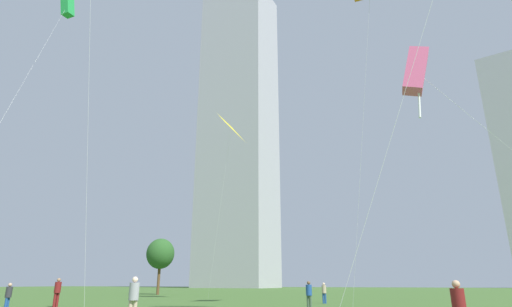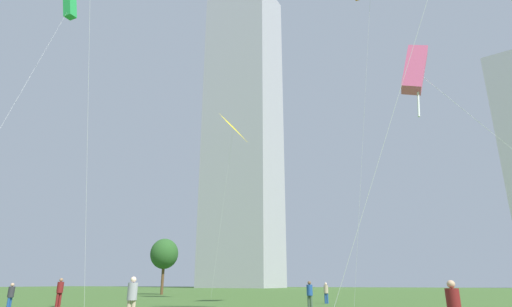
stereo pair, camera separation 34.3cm
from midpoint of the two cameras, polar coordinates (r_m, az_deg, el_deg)
name	(u,v)px [view 1 (the left image)]	position (r m, az deg, el deg)	size (l,w,h in m)	color
person_standing_0	(8,295)	(28.37, -32.03, -16.65)	(0.34, 0.34, 1.54)	#1E478C
person_standing_1	(309,293)	(26.49, 7.14, -19.04)	(0.37, 0.37, 1.65)	#3F593F
person_standing_3	(134,296)	(18.21, -17.52, -18.73)	(0.40, 0.40, 1.80)	tan
person_standing_4	(324,291)	(33.99, 9.34, -18.74)	(0.35, 0.35, 1.57)	#1E478C
person_standing_5	(57,290)	(31.63, -26.66, -16.96)	(0.41, 0.41, 1.86)	maroon
person_standing_6	(459,307)	(12.82, 26.17, -18.93)	(0.36, 0.36, 1.62)	maroon
kite_flying_1	(67,6)	(42.89, -25.43, 18.41)	(4.90, 11.04, 26.86)	silver
kite_flying_2	(231,127)	(41.89, -3.75, 3.71)	(4.73, 4.06, 18.39)	silver
kite_flying_3	(416,72)	(21.41, 21.29, 10.77)	(10.23, 2.28, 12.63)	silver
park_tree_0	(160,254)	(59.44, -13.58, -13.68)	(3.85, 3.85, 7.50)	brown
distant_highrise_1	(238,129)	(143.67, -2.59, 3.52)	(24.44, 16.61, 107.81)	#A8A8AD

